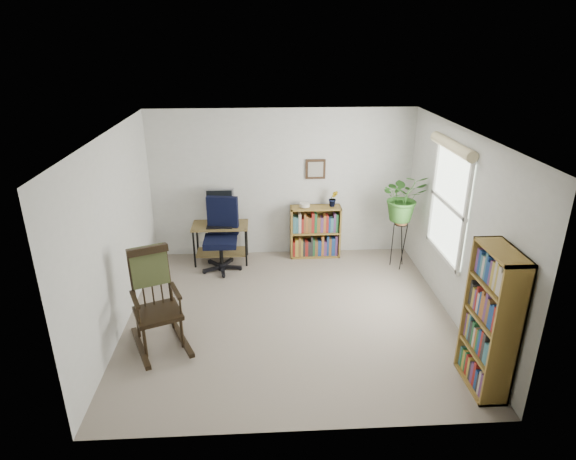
{
  "coord_description": "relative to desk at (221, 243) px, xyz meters",
  "views": [
    {
      "loc": [
        -0.34,
        -5.43,
        3.43
      ],
      "look_at": [
        0.0,
        0.4,
        1.05
      ],
      "focal_mm": 30.0,
      "sensor_mm": 36.0,
      "label": 1
    }
  ],
  "objects": [
    {
      "name": "tall_bookshelf",
      "position": [
        2.92,
        -3.16,
        0.46
      ],
      "size": [
        0.29,
        0.68,
        1.56
      ],
      "primitive_type": null,
      "color": "olive",
      "rests_on": "floor"
    },
    {
      "name": "potted_plant_small",
      "position": [
        1.81,
        0.13,
        0.6
      ],
      "size": [
        0.13,
        0.24,
        0.11
      ],
      "primitive_type": "imported",
      "color": "#306623",
      "rests_on": "low_bookshelf"
    },
    {
      "name": "window",
      "position": [
        3.06,
        -1.4,
        1.08
      ],
      "size": [
        0.12,
        1.2,
        1.5
      ],
      "primitive_type": null,
      "color": "silver",
      "rests_on": "wall_right"
    },
    {
      "name": "framed_picture",
      "position": [
        1.53,
        0.27,
        1.12
      ],
      "size": [
        0.32,
        0.04,
        0.32
      ],
      "primitive_type": null,
      "color": "black",
      "rests_on": "wall_back"
    },
    {
      "name": "wall_back",
      "position": [
        1.0,
        0.3,
        0.88
      ],
      "size": [
        4.2,
        0.0,
        2.4
      ],
      "primitive_type": "cube",
      "color": "silver",
      "rests_on": "ground"
    },
    {
      "name": "keyboard",
      "position": [
        0.0,
        -0.12,
        0.33
      ],
      "size": [
        0.4,
        0.15,
        0.02
      ],
      "primitive_type": "cube",
      "color": "black",
      "rests_on": "desk"
    },
    {
      "name": "low_bookshelf",
      "position": [
        1.53,
        0.12,
        0.11
      ],
      "size": [
        0.82,
        0.27,
        0.86
      ],
      "primitive_type": null,
      "color": "olive",
      "rests_on": "floor"
    },
    {
      "name": "rocking_chair",
      "position": [
        -0.56,
        -2.27,
        0.29
      ],
      "size": [
        0.99,
        1.21,
        1.22
      ],
      "primitive_type": null,
      "rotation": [
        0.0,
        0.0,
        0.4
      ],
      "color": "black",
      "rests_on": "floor"
    },
    {
      "name": "plant_stand",
      "position": [
        2.8,
        -0.36,
        0.11
      ],
      "size": [
        0.3,
        0.3,
        0.85
      ],
      "primitive_type": null,
      "rotation": [
        0.0,
        0.0,
        0.37
      ],
      "color": "black",
      "rests_on": "floor"
    },
    {
      "name": "wall_left",
      "position": [
        -1.1,
        -1.7,
        0.88
      ],
      "size": [
        0.0,
        4.0,
        2.4
      ],
      "primitive_type": "cube",
      "color": "silver",
      "rests_on": "ground"
    },
    {
      "name": "wall_front",
      "position": [
        1.0,
        -3.7,
        0.88
      ],
      "size": [
        4.2,
        0.0,
        2.4
      ],
      "primitive_type": "cube",
      "color": "silver",
      "rests_on": "ground"
    },
    {
      "name": "ceiling",
      "position": [
        1.0,
        -1.7,
        2.08
      ],
      "size": [
        4.2,
        4.0,
        0.0
      ],
      "primitive_type": "cube",
      "color": "white",
      "rests_on": "ground"
    },
    {
      "name": "floor",
      "position": [
        1.0,
        -1.7,
        -0.32
      ],
      "size": [
        4.2,
        4.0,
        0.0
      ],
      "primitive_type": "cube",
      "color": "gray",
      "rests_on": "ground"
    },
    {
      "name": "desk",
      "position": [
        0.0,
        0.0,
        0.0
      ],
      "size": [
        0.88,
        0.48,
        0.63
      ],
      "primitive_type": null,
      "color": "brown",
      "rests_on": "floor"
    },
    {
      "name": "spider_plant",
      "position": [
        2.8,
        -0.36,
        1.2
      ],
      "size": [
        1.69,
        1.88,
        1.46
      ],
      "primitive_type": "imported",
      "color": "#306623",
      "rests_on": "plant_stand"
    },
    {
      "name": "office_chair",
      "position": [
        0.02,
        -0.31,
        0.26
      ],
      "size": [
        0.72,
        0.72,
        1.15
      ],
      "primitive_type": null,
      "rotation": [
        0.0,
        0.0,
        -0.16
      ],
      "color": "black",
      "rests_on": "floor"
    },
    {
      "name": "wall_right",
      "position": [
        3.1,
        -1.7,
        0.88
      ],
      "size": [
        0.0,
        4.0,
        2.4
      ],
      "primitive_type": "cube",
      "color": "silver",
      "rests_on": "ground"
    },
    {
      "name": "monitor",
      "position": [
        0.0,
        0.14,
        0.6
      ],
      "size": [
        0.46,
        0.16,
        0.56
      ],
      "primitive_type": null,
      "color": "#B2B2B7",
      "rests_on": "desk"
    }
  ]
}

